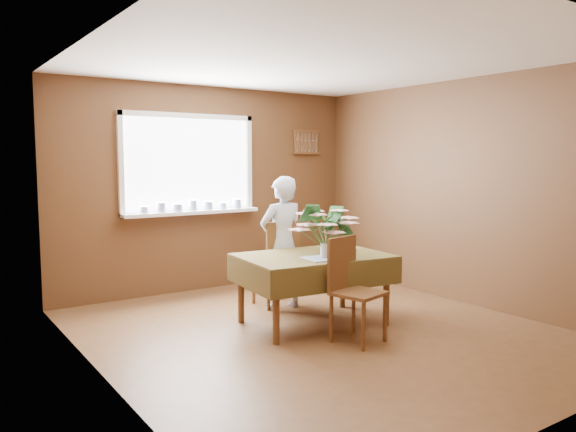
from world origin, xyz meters
TOP-DOWN VIEW (x-y plane):
  - floor at (0.00, 0.00)m, footprint 4.50×4.50m
  - ceiling at (0.00, 0.00)m, footprint 4.50×4.50m
  - wall_back at (0.00, 2.25)m, footprint 4.00×0.00m
  - wall_front at (0.00, -2.25)m, footprint 4.00×0.00m
  - wall_left at (-2.00, 0.00)m, footprint 0.00×4.50m
  - wall_right at (2.00, 0.00)m, footprint 0.00×4.50m
  - window_assembly at (-0.30, 2.19)m, footprint 1.72×0.20m
  - spoon_rack at (1.45, 2.22)m, footprint 0.44×0.05m
  - dining_table at (0.11, 0.27)m, footprint 1.51×1.11m
  - chair_far at (0.18, 1.00)m, footprint 0.43×0.44m
  - chair_near at (0.08, -0.32)m, footprint 0.48×0.48m
  - seated_woman at (0.17, 0.92)m, footprint 0.54×0.36m
  - flower_bouquet at (0.11, 0.07)m, footprint 0.54×0.54m
  - side_plate at (0.55, 0.34)m, footprint 0.26×0.26m
  - table_knife at (0.28, 0.08)m, footprint 0.05×0.23m

SIDE VIEW (x-z plane):
  - floor at x=0.00m, z-range 0.00..0.00m
  - chair_near at x=0.08m, z-range 0.04..0.97m
  - chair_far at x=0.18m, z-range 0.04..0.99m
  - dining_table at x=0.11m, z-range 0.26..0.95m
  - side_plate at x=0.55m, z-range 0.69..0.70m
  - table_knife at x=0.28m, z-range 0.69..0.70m
  - seated_woman at x=0.17m, z-range 0.00..1.44m
  - flower_bouquet at x=0.11m, z-range 0.76..1.22m
  - wall_back at x=0.00m, z-range -0.75..3.25m
  - wall_front at x=0.00m, z-range -0.75..3.25m
  - wall_left at x=-2.00m, z-range -1.00..3.50m
  - wall_right at x=2.00m, z-range -1.00..3.50m
  - window_assembly at x=-0.30m, z-range 0.73..1.95m
  - spoon_rack at x=1.45m, z-range 1.69..2.02m
  - ceiling at x=0.00m, z-range 2.50..2.50m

